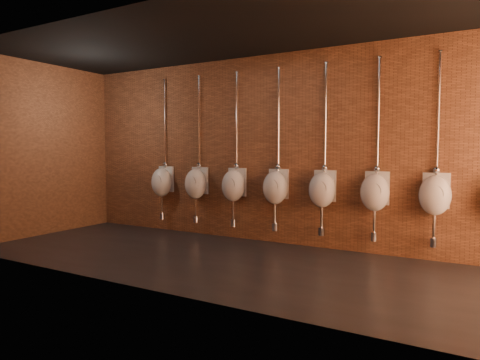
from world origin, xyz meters
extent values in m
plane|color=black|center=(0.00, 0.00, 0.00)|extent=(8.50, 8.50, 0.00)
cube|color=black|center=(0.00, 0.00, 3.20)|extent=(8.50, 3.00, 0.04)
cube|color=brown|center=(0.00, 1.50, 1.60)|extent=(8.50, 0.04, 3.20)
cube|color=brown|center=(0.00, -1.50, 1.60)|extent=(8.50, 0.04, 3.20)
cube|color=brown|center=(-4.25, 0.00, 1.60)|extent=(0.04, 3.00, 3.20)
ellipsoid|color=white|center=(-2.55, 1.34, 0.96)|extent=(0.44, 0.39, 0.56)
cube|color=white|center=(-2.55, 1.48, 1.02)|extent=(0.36, 0.05, 0.50)
cylinder|color=#9F9F9F|center=(-2.55, 1.20, 0.99)|extent=(0.25, 0.03, 0.25)
cylinder|color=silver|center=(-2.55, 1.46, 2.09)|extent=(0.03, 0.03, 1.71)
sphere|color=silver|center=(-2.55, 1.45, 1.31)|extent=(0.10, 0.10, 0.10)
cylinder|color=silver|center=(-2.55, 1.46, 2.95)|extent=(0.07, 0.07, 0.01)
cylinder|color=silver|center=(-2.55, 1.34, 0.55)|extent=(0.04, 0.04, 0.38)
cylinder|color=silver|center=(-2.55, 1.34, 0.30)|extent=(0.10, 0.10, 0.13)
cylinder|color=silver|center=(-2.55, 1.43, 0.30)|extent=(0.04, 0.18, 0.04)
ellipsoid|color=white|center=(-1.73, 1.34, 0.96)|extent=(0.44, 0.39, 0.56)
cube|color=white|center=(-1.73, 1.48, 1.02)|extent=(0.36, 0.05, 0.50)
cylinder|color=#9F9F9F|center=(-1.73, 1.20, 0.99)|extent=(0.25, 0.03, 0.25)
cylinder|color=silver|center=(-1.73, 1.46, 2.09)|extent=(0.03, 0.03, 1.71)
sphere|color=silver|center=(-1.73, 1.45, 1.31)|extent=(0.10, 0.10, 0.10)
cylinder|color=silver|center=(-1.73, 1.46, 2.95)|extent=(0.07, 0.07, 0.01)
cylinder|color=silver|center=(-1.73, 1.34, 0.55)|extent=(0.04, 0.04, 0.38)
cylinder|color=silver|center=(-1.73, 1.34, 0.30)|extent=(0.10, 0.10, 0.13)
cylinder|color=silver|center=(-1.73, 1.43, 0.30)|extent=(0.04, 0.18, 0.04)
ellipsoid|color=white|center=(-0.92, 1.34, 0.96)|extent=(0.44, 0.39, 0.56)
cube|color=white|center=(-0.92, 1.48, 1.02)|extent=(0.36, 0.05, 0.50)
cylinder|color=#9F9F9F|center=(-0.92, 1.20, 0.99)|extent=(0.25, 0.03, 0.25)
cylinder|color=silver|center=(-0.92, 1.46, 2.09)|extent=(0.03, 0.03, 1.71)
sphere|color=silver|center=(-0.92, 1.45, 1.31)|extent=(0.10, 0.10, 0.10)
cylinder|color=silver|center=(-0.92, 1.46, 2.95)|extent=(0.07, 0.07, 0.01)
cylinder|color=silver|center=(-0.92, 1.34, 0.55)|extent=(0.04, 0.04, 0.38)
cylinder|color=silver|center=(-0.92, 1.34, 0.30)|extent=(0.10, 0.10, 0.13)
cylinder|color=silver|center=(-0.92, 1.43, 0.30)|extent=(0.04, 0.18, 0.04)
ellipsoid|color=white|center=(-0.11, 1.34, 0.96)|extent=(0.44, 0.39, 0.56)
cube|color=white|center=(-0.11, 1.48, 1.02)|extent=(0.36, 0.05, 0.50)
cylinder|color=#9F9F9F|center=(-0.11, 1.20, 0.99)|extent=(0.25, 0.03, 0.25)
cylinder|color=silver|center=(-0.11, 1.46, 2.09)|extent=(0.03, 0.03, 1.71)
sphere|color=silver|center=(-0.11, 1.45, 1.31)|extent=(0.10, 0.10, 0.10)
cylinder|color=silver|center=(-0.11, 1.46, 2.95)|extent=(0.07, 0.07, 0.01)
cylinder|color=silver|center=(-0.11, 1.34, 0.55)|extent=(0.04, 0.04, 0.38)
cylinder|color=silver|center=(-0.11, 1.34, 0.30)|extent=(0.10, 0.10, 0.13)
cylinder|color=silver|center=(-0.11, 1.43, 0.30)|extent=(0.04, 0.18, 0.04)
ellipsoid|color=white|center=(0.71, 1.34, 0.96)|extent=(0.44, 0.39, 0.56)
cube|color=white|center=(0.71, 1.48, 1.02)|extent=(0.36, 0.05, 0.50)
cylinder|color=#9F9F9F|center=(0.71, 1.20, 0.99)|extent=(0.25, 0.03, 0.25)
cylinder|color=silver|center=(0.71, 1.46, 2.09)|extent=(0.03, 0.03, 1.71)
sphere|color=silver|center=(0.71, 1.45, 1.31)|extent=(0.10, 0.10, 0.10)
cylinder|color=silver|center=(0.71, 1.46, 2.95)|extent=(0.07, 0.07, 0.01)
cylinder|color=silver|center=(0.71, 1.34, 0.55)|extent=(0.04, 0.04, 0.38)
cylinder|color=silver|center=(0.71, 1.34, 0.30)|extent=(0.10, 0.10, 0.13)
cylinder|color=silver|center=(0.71, 1.43, 0.30)|extent=(0.04, 0.18, 0.04)
ellipsoid|color=white|center=(1.52, 1.34, 0.96)|extent=(0.44, 0.39, 0.56)
cube|color=white|center=(1.52, 1.48, 1.02)|extent=(0.36, 0.05, 0.50)
cylinder|color=#9F9F9F|center=(1.52, 1.20, 0.99)|extent=(0.25, 0.03, 0.25)
cylinder|color=silver|center=(1.52, 1.46, 2.09)|extent=(0.03, 0.03, 1.71)
sphere|color=silver|center=(1.52, 1.45, 1.31)|extent=(0.10, 0.10, 0.10)
cylinder|color=silver|center=(1.52, 1.46, 2.95)|extent=(0.07, 0.07, 0.01)
cylinder|color=silver|center=(1.52, 1.34, 0.55)|extent=(0.04, 0.04, 0.38)
cylinder|color=silver|center=(1.52, 1.34, 0.30)|extent=(0.10, 0.10, 0.13)
cylinder|color=silver|center=(1.52, 1.43, 0.30)|extent=(0.04, 0.18, 0.04)
ellipsoid|color=white|center=(2.33, 1.34, 0.96)|extent=(0.44, 0.39, 0.56)
cube|color=white|center=(2.33, 1.48, 1.02)|extent=(0.36, 0.05, 0.50)
cylinder|color=#9F9F9F|center=(2.33, 1.20, 0.99)|extent=(0.25, 0.03, 0.25)
cylinder|color=silver|center=(2.33, 1.46, 2.09)|extent=(0.03, 0.03, 1.71)
sphere|color=silver|center=(2.33, 1.45, 1.31)|extent=(0.10, 0.10, 0.10)
cylinder|color=silver|center=(2.33, 1.46, 2.95)|extent=(0.07, 0.07, 0.01)
cylinder|color=silver|center=(2.33, 1.34, 0.55)|extent=(0.04, 0.04, 0.38)
cylinder|color=silver|center=(2.33, 1.34, 0.30)|extent=(0.10, 0.10, 0.13)
cylinder|color=silver|center=(2.33, 1.43, 0.30)|extent=(0.04, 0.18, 0.04)
camera|label=1|loc=(2.91, -5.12, 1.58)|focal=32.00mm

